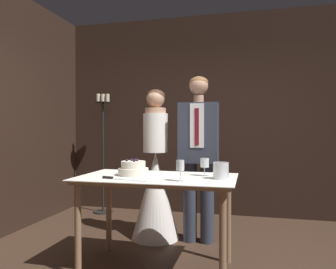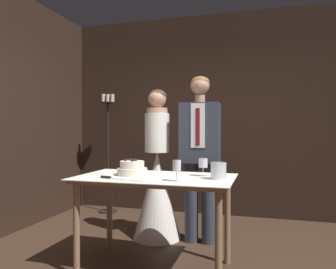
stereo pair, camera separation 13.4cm
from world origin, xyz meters
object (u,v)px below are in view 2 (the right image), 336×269
object	(u,v)px
cake_knife	(113,178)
groom	(200,149)
candle_stand	(108,152)
wine_glass_near	(203,164)
wine_glass_middle	(177,166)
tiered_cake	(132,169)
hurricane_candle	(219,171)
bride	(157,183)
cake_table	(155,188)

from	to	relation	value
cake_knife	groom	xyz separation A→B (m)	(0.54, 1.04, 0.19)
candle_stand	wine_glass_near	bearing A→B (deg)	-42.59
cake_knife	wine_glass_middle	size ratio (longest dim) A/B	2.45
cake_knife	tiered_cake	bearing A→B (deg)	89.74
hurricane_candle	bride	bearing A→B (deg)	134.63
cake_table	cake_knife	size ratio (longest dim) A/B	3.30
cake_knife	candle_stand	size ratio (longest dim) A/B	0.24
tiered_cake	bride	distance (m)	0.82
wine_glass_near	groom	size ratio (longest dim) A/B	0.09
groom	tiered_cake	bearing A→B (deg)	-121.74
wine_glass_middle	candle_stand	bearing A→B (deg)	129.18
wine_glass_near	groom	world-z (taller)	groom
cake_knife	wine_glass_near	xyz separation A→B (m)	(0.69, 0.38, 0.10)
wine_glass_near	groom	bearing A→B (deg)	103.14
cake_table	wine_glass_middle	size ratio (longest dim) A/B	8.07
wine_glass_near	hurricane_candle	bearing A→B (deg)	-44.46
wine_glass_near	candle_stand	bearing A→B (deg)	137.41
tiered_cake	wine_glass_middle	world-z (taller)	wine_glass_middle
wine_glass_near	cake_knife	bearing A→B (deg)	-151.12
tiered_cake	hurricane_candle	xyz separation A→B (m)	(0.79, -0.04, 0.01)
wine_glass_middle	bride	size ratio (longest dim) A/B	0.10
wine_glass_near	hurricane_candle	distance (m)	0.22
tiered_cake	groom	distance (m)	0.92
wine_glass_near	tiered_cake	bearing A→B (deg)	-170.01
tiered_cake	candle_stand	xyz separation A→B (m)	(-1.11, 1.71, 0.02)
tiered_cake	hurricane_candle	world-z (taller)	tiered_cake
bride	candle_stand	size ratio (longest dim) A/B	0.96
tiered_cake	groom	xyz separation A→B (m)	(0.48, 0.77, 0.14)
bride	groom	xyz separation A→B (m)	(0.50, -0.00, 0.40)
wine_glass_middle	cake_knife	bearing A→B (deg)	-177.04
cake_knife	bride	bearing A→B (deg)	99.64
wine_glass_middle	wine_glass_near	bearing A→B (deg)	67.22
cake_table	tiered_cake	distance (m)	0.28
cake_table	hurricane_candle	world-z (taller)	hurricane_candle
tiered_cake	bride	size ratio (longest dim) A/B	0.16
wine_glass_middle	candle_stand	world-z (taller)	candle_stand
cake_table	wine_glass_near	size ratio (longest dim) A/B	8.64
candle_stand	tiered_cake	bearing A→B (deg)	-57.11
tiered_cake	wine_glass_middle	size ratio (longest dim) A/B	1.61
tiered_cake	groom	bearing A→B (deg)	58.26
wine_glass_middle	groom	xyz separation A→B (m)	(-0.01, 1.02, 0.08)
wine_glass_near	groom	distance (m)	0.69
bride	groom	distance (m)	0.64
bride	wine_glass_middle	bearing A→B (deg)	-63.76
wine_glass_near	bride	distance (m)	0.98
wine_glass_near	wine_glass_middle	size ratio (longest dim) A/B	0.93
cake_knife	candle_stand	world-z (taller)	candle_stand
hurricane_candle	wine_glass_near	bearing A→B (deg)	135.54
cake_knife	hurricane_candle	bearing A→B (deg)	26.94
tiered_cake	hurricane_candle	bearing A→B (deg)	-3.10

